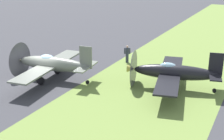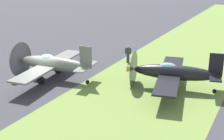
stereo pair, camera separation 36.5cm
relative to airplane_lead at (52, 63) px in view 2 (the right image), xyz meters
The scene contains 5 objects.
ground_plane 1.85m from the airplane_lead, 134.21° to the left, with size 160.00×160.00×0.00m, color #38383D.
grass_verge 8.37m from the airplane_lead, 95.86° to the right, with size 120.00×11.00×0.01m, color olive.
airplane_lead is the anchor object (origin of this frame).
airplane_wingman 10.08m from the airplane_lead, 75.05° to the right, with size 9.28×7.42×3.29m.
ground_crew_chief 8.18m from the airplane_lead, 26.85° to the right, with size 0.38×0.60×1.73m.
Camera 2 is at (-19.09, -17.09, 9.46)m, focal length 50.12 mm.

